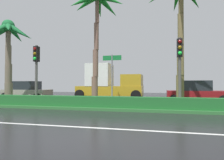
% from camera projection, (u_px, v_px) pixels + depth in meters
% --- Properties ---
extents(ground_plane, '(90.00, 42.00, 0.10)m').
position_uv_depth(ground_plane, '(128.00, 106.00, 13.38)').
color(ground_plane, black).
extents(near_lane_divider_stripe, '(81.00, 0.14, 0.01)m').
position_uv_depth(near_lane_divider_stripe, '(94.00, 128.00, 6.58)').
color(near_lane_divider_stripe, white).
rests_on(near_lane_divider_stripe, ground_plane).
extents(median_strip, '(85.50, 4.00, 0.15)m').
position_uv_depth(median_strip, '(125.00, 106.00, 12.41)').
color(median_strip, '#2D6B33').
rests_on(median_strip, ground_plane).
extents(median_hedge, '(76.50, 0.70, 0.60)m').
position_uv_depth(median_hedge, '(121.00, 102.00, 11.06)').
color(median_hedge, '#1E6028').
rests_on(median_hedge, median_strip).
extents(palm_tree_mid_left, '(3.46, 3.53, 6.13)m').
position_uv_depth(palm_tree_mid_left, '(8.00, 38.00, 14.88)').
color(palm_tree_mid_left, '#695C4B').
rests_on(palm_tree_mid_left, median_strip).
extents(palm_tree_centre_left, '(3.96, 3.89, 7.80)m').
position_uv_depth(palm_tree_centre_left, '(97.00, 9.00, 13.46)').
color(palm_tree_centre_left, brown).
rests_on(palm_tree_centre_left, median_strip).
extents(traffic_signal_median_left, '(0.28, 0.43, 3.74)m').
position_uv_depth(traffic_signal_median_left, '(36.00, 64.00, 12.50)').
color(traffic_signal_median_left, '#4C4C47').
rests_on(traffic_signal_median_left, median_strip).
extents(traffic_signal_median_right, '(0.28, 0.43, 3.78)m').
position_uv_depth(traffic_signal_median_right, '(180.00, 60.00, 10.57)').
color(traffic_signal_median_right, '#4C4C47').
rests_on(traffic_signal_median_right, median_strip).
extents(street_name_sign, '(1.10, 0.08, 3.00)m').
position_uv_depth(street_name_sign, '(112.00, 73.00, 11.51)').
color(street_name_sign, slate).
rests_on(street_name_sign, median_strip).
extents(car_in_traffic_leading, '(4.30, 2.02, 1.72)m').
position_uv_depth(car_in_traffic_leading, '(27.00, 91.00, 18.42)').
color(car_in_traffic_leading, gray).
rests_on(car_in_traffic_leading, ground_plane).
extents(box_truck_lead, '(6.40, 2.64, 3.46)m').
position_uv_depth(box_truck_lead, '(109.00, 83.00, 19.63)').
color(box_truck_lead, '#B28C1E').
rests_on(box_truck_lead, ground_plane).
extents(car_in_traffic_second, '(4.30, 2.02, 1.72)m').
position_uv_depth(car_in_traffic_second, '(195.00, 92.00, 15.17)').
color(car_in_traffic_second, maroon).
rests_on(car_in_traffic_second, ground_plane).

